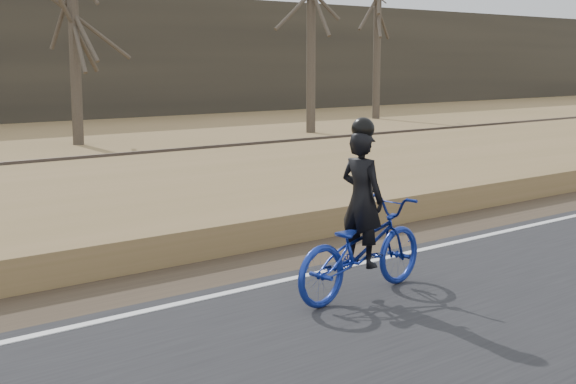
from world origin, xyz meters
TOP-DOWN VIEW (x-y plane):
  - ground at (0.00, 0.00)m, footprint 120.00×120.00m
  - road at (0.00, -2.50)m, footprint 120.00×6.00m
  - edge_line at (0.00, 0.20)m, footprint 120.00×0.12m
  - shoulder at (0.00, 1.20)m, footprint 120.00×1.60m
  - embankment at (0.00, 4.20)m, footprint 120.00×5.00m
  - ballast at (0.00, 8.00)m, footprint 120.00×3.00m
  - railroad at (0.00, 8.00)m, footprint 120.00×2.40m
  - cyclist at (-0.30, -0.83)m, footprint 2.15×0.93m
  - bare_tree_center at (4.80, 17.64)m, footprint 0.36×0.36m
  - bare_tree_right at (13.76, 16.20)m, footprint 0.36×0.36m
  - bare_tree_far_right at (21.19, 19.95)m, footprint 0.36×0.36m

SIDE VIEW (x-z plane):
  - ground at x=0.00m, z-range 0.00..0.00m
  - shoulder at x=0.00m, z-range 0.00..0.04m
  - road at x=0.00m, z-range 0.00..0.06m
  - edge_line at x=0.00m, z-range 0.06..0.07m
  - embankment at x=0.00m, z-range 0.00..0.44m
  - ballast at x=0.00m, z-range 0.00..0.45m
  - railroad at x=0.00m, z-range 0.38..0.67m
  - cyclist at x=-0.30m, z-range -0.31..1.74m
  - bare_tree_right at x=13.76m, z-range 0.00..7.67m
  - bare_tree_far_right at x=21.19m, z-range 0.00..8.00m
  - bare_tree_center at x=4.80m, z-range 0.00..8.08m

